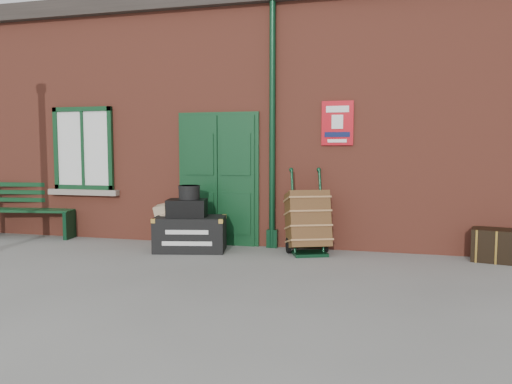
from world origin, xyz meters
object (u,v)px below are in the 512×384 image
(houdini_trunk, at_px, (190,234))
(porter_trolley, at_px, (308,221))
(bench, at_px, (32,209))
(dark_trunk, at_px, (496,245))

(houdini_trunk, xyz_separation_m, porter_trolley, (1.86, 0.30, 0.23))
(houdini_trunk, bearing_deg, porter_trolley, -3.30)
(bench, height_order, dark_trunk, bench)
(houdini_trunk, height_order, dark_trunk, houdini_trunk)
(dark_trunk, bearing_deg, porter_trolley, -165.65)
(houdini_trunk, bearing_deg, dark_trunk, -7.33)
(houdini_trunk, height_order, porter_trolley, porter_trolley)
(houdini_trunk, xyz_separation_m, dark_trunk, (4.61, 0.42, -0.04))
(dark_trunk, bearing_deg, bench, -168.70)
(bench, bearing_deg, porter_trolley, -10.56)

